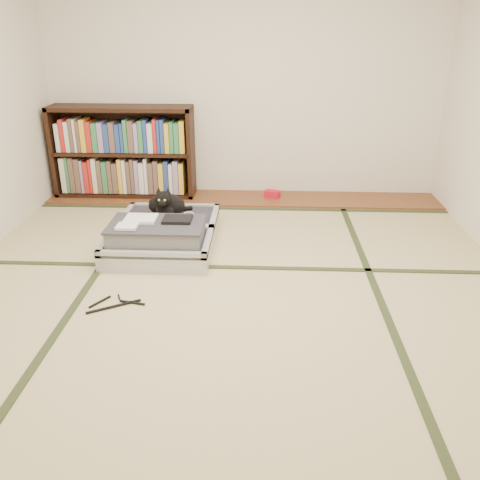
{
  "coord_description": "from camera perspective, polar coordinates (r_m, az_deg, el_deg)",
  "views": [
    {
      "loc": [
        0.21,
        -3.01,
        1.7
      ],
      "look_at": [
        0.05,
        0.35,
        0.25
      ],
      "focal_mm": 38.0,
      "sensor_mm": 36.0,
      "label": 1
    }
  ],
  "objects": [
    {
      "name": "cat",
      "position": [
        4.37,
        -8.29,
        3.94
      ],
      "size": [
        0.36,
        0.37,
        0.29
      ],
      "color": "black",
      "rests_on": "suitcase"
    },
    {
      "name": "wood_strip",
      "position": [
        5.29,
        0.31,
        4.69
      ],
      "size": [
        4.0,
        0.5,
        0.02
      ],
      "primitive_type": "cube",
      "color": "brown",
      "rests_on": "ground"
    },
    {
      "name": "red_item",
      "position": [
        5.3,
        3.65,
        5.2
      ],
      "size": [
        0.17,
        0.13,
        0.07
      ],
      "primitive_type": "cube",
      "rotation": [
        0.0,
        0.0,
        -0.33
      ],
      "color": "red",
      "rests_on": "wood_strip"
    },
    {
      "name": "room_shell",
      "position": [
        3.02,
        -1.33,
        18.82
      ],
      "size": [
        4.5,
        4.5,
        4.5
      ],
      "color": "white",
      "rests_on": "ground"
    },
    {
      "name": "bookcase",
      "position": [
        5.42,
        -12.92,
        9.43
      ],
      "size": [
        1.44,
        0.33,
        0.92
      ],
      "color": "black",
      "rests_on": "wood_strip"
    },
    {
      "name": "suitcase",
      "position": [
        4.16,
        -8.62,
        0.64
      ],
      "size": [
        0.82,
        1.09,
        0.32
      ],
      "color": "silver",
      "rests_on": "floor"
    },
    {
      "name": "hanger",
      "position": [
        3.43,
        -13.86,
        -7.01
      ],
      "size": [
        0.36,
        0.25,
        0.01
      ],
      "color": "black",
      "rests_on": "floor"
    },
    {
      "name": "floor",
      "position": [
        3.46,
        -1.11,
        -6.09
      ],
      "size": [
        4.5,
        4.5,
        0.0
      ],
      "primitive_type": "plane",
      "color": "#C8B885",
      "rests_on": "ground"
    },
    {
      "name": "tatami_borders",
      "position": [
        3.9,
        -0.63,
        -2.47
      ],
      "size": [
        4.0,
        4.5,
        0.01
      ],
      "color": "#2D381E",
      "rests_on": "ground"
    },
    {
      "name": "cable_coil",
      "position": [
        4.4,
        -5.83,
        2.85
      ],
      "size": [
        0.11,
        0.11,
        0.03
      ],
      "color": "white",
      "rests_on": "suitcase"
    }
  ]
}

